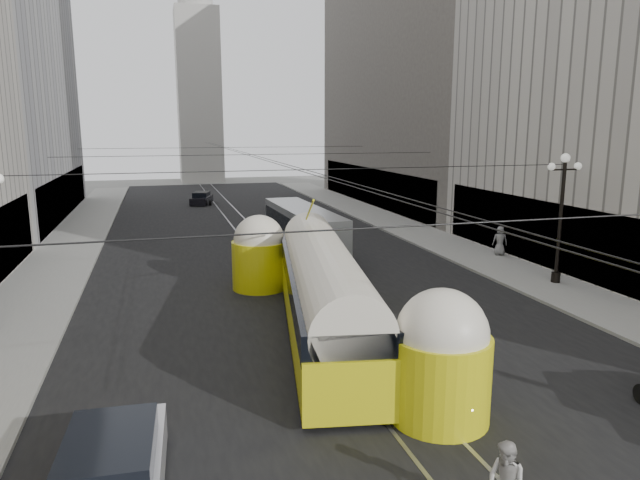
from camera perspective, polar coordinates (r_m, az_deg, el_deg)
road at (r=39.04m, az=-6.34°, el=-0.31°), size 20.00×85.00×0.02m
sidewalk_left at (r=42.35m, az=-23.38°, el=-0.16°), size 4.00×72.00×0.15m
sidewalk_right at (r=45.76m, az=7.89°, el=1.45°), size 4.00×72.00×0.15m
rail_left at (r=38.93m, az=-7.42°, el=-0.37°), size 0.12×85.00×0.04m
rail_right at (r=39.17m, az=-5.26°, el=-0.25°), size 0.12×85.00×0.04m
building_right_far at (r=59.98m, az=10.88°, el=19.22°), size 12.60×32.60×32.60m
distant_tower at (r=85.79m, az=-12.09°, el=15.79°), size 6.00×6.00×31.36m
lamppost_right_mid at (r=30.20m, az=22.97°, el=2.70°), size 1.86×0.44×6.37m
catenary at (r=37.34m, az=-6.09°, el=8.28°), size 25.00×72.00×0.23m
streetcar at (r=21.39m, az=0.37°, el=-4.93°), size 5.10×16.56×3.68m
city_bus at (r=35.50m, az=-1.70°, el=1.16°), size 2.70×11.25×2.84m
sedan_silver at (r=13.41m, az=-20.15°, el=-21.20°), size 2.28×5.03×1.56m
sedan_white_far at (r=51.74m, az=-2.94°, el=3.25°), size 2.74×4.51×1.33m
sedan_dark_far at (r=59.81m, az=-11.76°, el=4.08°), size 2.68×4.28×1.26m
pedestrian_sidewalk_right at (r=36.02m, az=17.55°, el=-0.06°), size 1.00×0.83×1.77m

